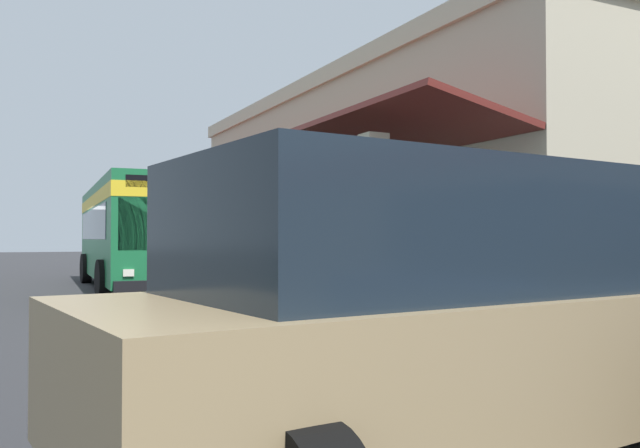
# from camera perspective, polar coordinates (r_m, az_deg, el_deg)

# --- Properties ---
(ground) EXTENTS (120.00, 120.00, 0.00)m
(ground) POSITION_cam_1_polar(r_m,az_deg,el_deg) (24.71, 1.04, -4.80)
(ground) COLOR #2D2D30
(curb_strip) EXTENTS (30.27, 0.50, 0.12)m
(curb_strip) POSITION_cam_1_polar(r_m,az_deg,el_deg) (24.52, -8.98, -4.67)
(curb_strip) COLOR #9E998E
(curb_strip) RESTS_ON ground
(plaza_building) EXTENTS (25.53, 15.52, 7.84)m
(plaza_building) POSITION_cam_1_polar(r_m,az_deg,el_deg) (28.94, 9.61, 3.51)
(plaza_building) COLOR #B2A88E
(plaza_building) RESTS_ON ground
(transit_bus) EXTENTS (11.33, 3.22, 3.34)m
(transit_bus) POSITION_cam_1_polar(r_m,az_deg,el_deg) (21.04, -15.59, -0.31)
(transit_bus) COLOR #196638
(transit_bus) RESTS_ON ground
(parked_suv_tan) EXTENTS (3.05, 4.98, 1.97)m
(parked_suv_tan) POSITION_cam_1_polar(r_m,az_deg,el_deg) (4.44, 10.48, -7.66)
(parked_suv_tan) COLOR #9E845B
(parked_suv_tan) RESTS_ON ground
(pedestrian) EXTENTS (0.43, 0.68, 1.69)m
(pedestrian) POSITION_cam_1_polar(r_m,az_deg,el_deg) (12.22, -3.10, -3.91)
(pedestrian) COLOR #726651
(pedestrian) RESTS_ON ground
(potted_palm) EXTENTS (1.92, 1.74, 2.65)m
(potted_palm) POSITION_cam_1_polar(r_m,az_deg,el_deg) (19.23, 0.96, -3.97)
(potted_palm) COLOR #4C4742
(potted_palm) RESTS_ON ground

